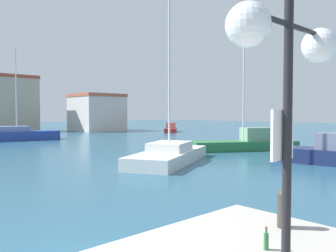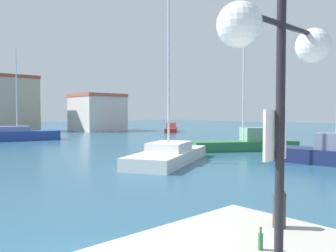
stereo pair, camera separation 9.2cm
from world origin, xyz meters
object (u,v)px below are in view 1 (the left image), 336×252
(bottle, at_px, (266,241))
(motorboat_red_behind_lamppost, at_px, (171,129))
(lamppost, at_px, (288,52))
(sailboat_green_distant_east, at_px, (246,143))
(sailboat_white_far_left, at_px, (169,154))
(sailboat_blue_distant_north, at_px, (16,135))
(mooring_bollard, at_px, (284,206))

(bottle, distance_m, motorboat_red_behind_lamppost, 48.53)
(bottle, bearing_deg, motorboat_red_behind_lamppost, 48.22)
(lamppost, distance_m, bottle, 2.60)
(lamppost, relative_size, sailboat_green_distant_east, 0.35)
(sailboat_green_distant_east, distance_m, sailboat_white_far_left, 9.19)
(sailboat_white_far_left, bearing_deg, sailboat_blue_distant_north, 91.89)
(lamppost, distance_m, motorboat_red_behind_lamppost, 49.56)
(mooring_bollard, bearing_deg, sailboat_blue_distant_north, 77.01)
(sailboat_blue_distant_north, bearing_deg, motorboat_red_behind_lamppost, 1.76)
(bottle, bearing_deg, sailboat_green_distant_east, 35.18)
(mooring_bollard, bearing_deg, sailboat_green_distant_east, 36.07)
(mooring_bollard, height_order, sailboat_blue_distant_north, sailboat_blue_distant_north)
(sailboat_green_distant_east, bearing_deg, motorboat_red_behind_lamppost, 59.73)
(mooring_bollard, height_order, motorboat_red_behind_lamppost, mooring_bollard)
(bottle, xyz_separation_m, motorboat_red_behind_lamppost, (32.33, 36.18, -0.72))
(sailboat_white_far_left, bearing_deg, mooring_bollard, -125.93)
(bottle, height_order, mooring_bollard, mooring_bollard)
(sailboat_white_far_left, bearing_deg, sailboat_green_distant_east, 5.54)
(sailboat_blue_distant_north, bearing_deg, lamppost, -105.22)
(bottle, distance_m, sailboat_blue_distant_north, 36.64)
(bottle, height_order, motorboat_red_behind_lamppost, motorboat_red_behind_lamppost)
(sailboat_white_far_left, xyz_separation_m, motorboat_red_behind_lamppost, (22.42, 23.63, -0.01))
(sailboat_blue_distant_north, relative_size, motorboat_red_behind_lamppost, 1.76)
(sailboat_green_distant_east, height_order, sailboat_white_far_left, sailboat_white_far_left)
(lamppost, height_order, sailboat_white_far_left, sailboat_white_far_left)
(sailboat_white_far_left, bearing_deg, motorboat_red_behind_lamppost, 46.50)
(mooring_bollard, bearing_deg, lamppost, -150.65)
(sailboat_green_distant_east, height_order, sailboat_blue_distant_north, sailboat_green_distant_east)
(mooring_bollard, relative_size, sailboat_blue_distant_north, 0.07)
(lamppost, distance_m, sailboat_white_far_left, 17.21)
(bottle, xyz_separation_m, mooring_bollard, (1.04, 0.31, 0.22))
(lamppost, xyz_separation_m, bottle, (0.68, 0.65, -2.43))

